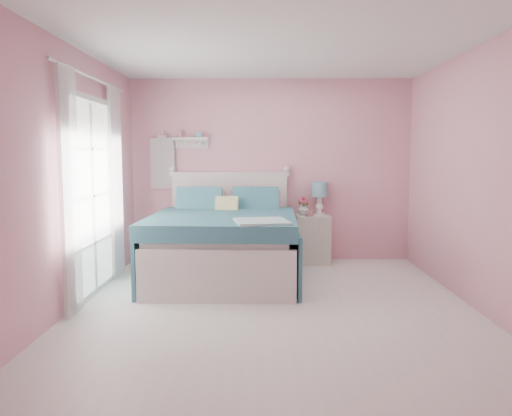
{
  "coord_description": "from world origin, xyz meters",
  "views": [
    {
      "loc": [
        -0.12,
        -4.96,
        1.53
      ],
      "look_at": [
        -0.2,
        1.2,
        0.87
      ],
      "focal_mm": 35.0,
      "sensor_mm": 36.0,
      "label": 1
    }
  ],
  "objects_px": {
    "vase": "(303,209)",
    "nightstand": "(313,239)",
    "teacup": "(309,213)",
    "table_lamp": "(320,192)",
    "bed": "(224,244)"
  },
  "relations": [
    {
      "from": "table_lamp",
      "to": "teacup",
      "type": "xyz_separation_m",
      "value": [
        -0.17,
        -0.23,
        -0.28
      ]
    },
    {
      "from": "table_lamp",
      "to": "teacup",
      "type": "height_order",
      "value": "table_lamp"
    },
    {
      "from": "bed",
      "to": "teacup",
      "type": "relative_size",
      "value": 21.25
    },
    {
      "from": "bed",
      "to": "vase",
      "type": "relative_size",
      "value": 13.49
    },
    {
      "from": "nightstand",
      "to": "teacup",
      "type": "distance_m",
      "value": 0.41
    },
    {
      "from": "bed",
      "to": "table_lamp",
      "type": "relative_size",
      "value": 4.83
    },
    {
      "from": "nightstand",
      "to": "table_lamp",
      "type": "distance_m",
      "value": 0.67
    },
    {
      "from": "nightstand",
      "to": "teacup",
      "type": "bearing_deg",
      "value": -115.43
    },
    {
      "from": "vase",
      "to": "nightstand",
      "type": "bearing_deg",
      "value": -14.57
    },
    {
      "from": "nightstand",
      "to": "vase",
      "type": "distance_m",
      "value": 0.44
    },
    {
      "from": "nightstand",
      "to": "teacup",
      "type": "height_order",
      "value": "teacup"
    },
    {
      "from": "nightstand",
      "to": "teacup",
      "type": "relative_size",
      "value": 6.49
    },
    {
      "from": "bed",
      "to": "teacup",
      "type": "bearing_deg",
      "value": 34.21
    },
    {
      "from": "nightstand",
      "to": "vase",
      "type": "relative_size",
      "value": 4.12
    },
    {
      "from": "table_lamp",
      "to": "vase",
      "type": "bearing_deg",
      "value": -164.65
    }
  ]
}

